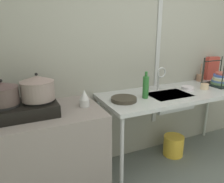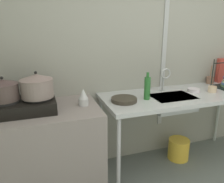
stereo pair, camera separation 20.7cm
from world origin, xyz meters
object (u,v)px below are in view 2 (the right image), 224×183
at_px(percolator, 83,97).
at_px(cup_by_rack, 212,89).
at_px(bottle_by_sink, 147,88).
at_px(pot_on_left_burner, 3,90).
at_px(faucet, 165,76).
at_px(small_bowl_on_drainboard, 194,90).
at_px(cereal_box, 224,70).
at_px(stove, 23,105).
at_px(bucket_on_floor, 178,149).
at_px(frying_pan, 124,100).
at_px(sink_basin, 172,103).
at_px(utensil_jar, 210,80).
at_px(pot_on_right_burner, 37,86).

xyz_separation_m(percolator, cup_by_rack, (1.39, -0.03, -0.04)).
relative_size(cup_by_rack, bottle_by_sink, 0.33).
relative_size(pot_on_left_burner, cup_by_rack, 2.70).
relative_size(percolator, faucet, 0.58).
xyz_separation_m(small_bowl_on_drainboard, cereal_box, (0.62, 0.25, 0.13)).
xyz_separation_m(stove, cereal_box, (2.33, 0.27, 0.09)).
xyz_separation_m(faucet, bottle_by_sink, (-0.28, -0.14, -0.07)).
relative_size(cup_by_rack, small_bowl_on_drainboard, 0.67).
distance_m(percolator, bottle_by_sink, 0.62).
height_order(faucet, bucket_on_floor, faucet).
distance_m(frying_pan, cereal_box, 1.48).
bearing_deg(frying_pan, cup_by_rack, -0.87).
distance_m(faucet, bucket_on_floor, 0.92).
relative_size(sink_basin, bucket_on_floor, 1.78).
height_order(cup_by_rack, cereal_box, cereal_box).
height_order(sink_basin, frying_pan, frying_pan).
height_order(stove, percolator, percolator).
relative_size(pot_on_left_burner, cereal_box, 0.80).
bearing_deg(pot_on_left_burner, utensil_jar, 6.46).
height_order(stove, frying_pan, stove).
relative_size(frying_pan, cereal_box, 0.83).
relative_size(pot_on_left_burner, utensil_jar, 1.08).
height_order(stove, faucet, faucet).
height_order(pot_on_left_burner, bottle_by_sink, pot_on_left_burner).
bearing_deg(utensil_jar, cereal_box, 3.62).
bearing_deg(utensil_jar, stove, -173.15).
xyz_separation_m(pot_on_right_burner, sink_basin, (1.28, -0.04, -0.28)).
xyz_separation_m(stove, bottle_by_sink, (1.12, -0.04, 0.06)).
distance_m(pot_on_left_burner, pot_on_right_burner, 0.25).
bearing_deg(sink_basin, utensil_jar, 22.44).
relative_size(cereal_box, bucket_on_floor, 1.21).
height_order(pot_on_right_burner, small_bowl_on_drainboard, pot_on_right_burner).
bearing_deg(cereal_box, pot_on_right_burner, -168.50).
height_order(pot_on_left_burner, small_bowl_on_drainboard, pot_on_left_burner).
relative_size(percolator, cereal_box, 0.52).
xyz_separation_m(pot_on_right_burner, bucket_on_floor, (1.50, 0.07, -0.92)).
height_order(cup_by_rack, bottle_by_sink, bottle_by_sink).
bearing_deg(cup_by_rack, percolator, 178.56).
xyz_separation_m(stove, faucet, (1.40, 0.10, 0.12)).
xyz_separation_m(sink_basin, faucet, (-0.01, 0.14, 0.25)).
height_order(pot_on_left_burner, cereal_box, pot_on_left_burner).
relative_size(sink_basin, bottle_by_sink, 1.64).
distance_m(frying_pan, bucket_on_floor, 1.04).
xyz_separation_m(pot_on_right_burner, cereal_box, (2.21, 0.27, -0.07)).
distance_m(stove, bucket_on_floor, 1.80).
bearing_deg(small_bowl_on_drainboard, frying_pan, -176.49).
distance_m(small_bowl_on_drainboard, bucket_on_floor, 0.73).
xyz_separation_m(faucet, utensil_jar, (0.73, 0.15, -0.14)).
relative_size(pot_on_left_burner, small_bowl_on_drainboard, 1.81).
xyz_separation_m(pot_on_right_burner, cup_by_rack, (1.77, -0.05, -0.18)).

